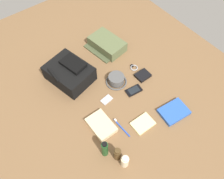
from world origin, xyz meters
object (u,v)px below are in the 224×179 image
(media_player, at_px, (107,100))
(wallet, at_px, (143,75))
(cologne_bottle, at_px, (117,154))
(wristwatch, at_px, (134,67))
(bucket_hat, at_px, (116,80))
(toiletry_pouch, at_px, (107,44))
(folded_towel, at_px, (101,125))
(shampoo_bottle, at_px, (105,149))
(toothbrush, at_px, (121,127))
(lotion_bottle, at_px, (125,161))
(cell_phone, at_px, (134,90))
(backpack, at_px, (70,73))
(paperback_novel, at_px, (174,112))
(notepad, at_px, (143,124))

(media_player, relative_size, wallet, 0.82)
(cologne_bottle, relative_size, wristwatch, 1.65)
(bucket_hat, bearing_deg, media_player, 118.88)
(toiletry_pouch, xyz_separation_m, folded_towel, (-0.57, 0.48, -0.03))
(shampoo_bottle, distance_m, toothbrush, 0.22)
(media_player, bearing_deg, lotion_bottle, 156.67)
(cologne_bottle, bearing_deg, toiletry_pouch, -32.71)
(cologne_bottle, bearing_deg, wristwatch, -48.54)
(bucket_hat, bearing_deg, cell_phone, -159.84)
(toiletry_pouch, bearing_deg, backpack, 102.31)
(wristwatch, bearing_deg, folded_towel, 116.76)
(wristwatch, height_order, folded_towel, folded_towel)
(toiletry_pouch, distance_m, toothbrush, 0.76)
(lotion_bottle, height_order, shampoo_bottle, shampoo_bottle)
(paperback_novel, bearing_deg, backpack, 30.73)
(cell_phone, relative_size, folded_towel, 0.65)
(backpack, relative_size, wristwatch, 5.39)
(wristwatch, distance_m, notepad, 0.51)
(toiletry_pouch, bearing_deg, lotion_bottle, 149.65)
(backpack, height_order, wristwatch, backpack)
(bucket_hat, distance_m, wallet, 0.22)
(lotion_bottle, xyz_separation_m, media_player, (0.45, -0.19, -0.05))
(backpack, distance_m, shampoo_bottle, 0.67)
(toothbrush, xyz_separation_m, wallet, (0.24, -0.41, 0.01))
(cologne_bottle, bearing_deg, notepad, -75.60)
(toothbrush, bearing_deg, wallet, -60.01)
(wristwatch, relative_size, toothbrush, 0.43)
(paperback_novel, distance_m, cell_phone, 0.33)
(paperback_novel, bearing_deg, shampoo_bottle, 83.99)
(wallet, bearing_deg, folded_towel, 105.78)
(cell_phone, bearing_deg, cologne_bottle, 127.94)
(shampoo_bottle, distance_m, notepad, 0.34)
(cell_phone, height_order, toothbrush, toothbrush)
(wallet, bearing_deg, wristwatch, -0.37)
(paperback_novel, bearing_deg, cologne_bottle, 90.78)
(bucket_hat, xyz_separation_m, cologne_bottle, (-0.47, 0.36, 0.03))
(toothbrush, distance_m, folded_towel, 0.14)
(lotion_bottle, bearing_deg, wallet, -50.84)
(notepad, height_order, folded_towel, folded_towel)
(cologne_bottle, xyz_separation_m, wristwatch, (0.50, -0.56, -0.05))
(bucket_hat, height_order, lotion_bottle, lotion_bottle)
(toothbrush, height_order, wallet, wallet)
(lotion_bottle, relative_size, cologne_bottle, 0.94)
(backpack, bearing_deg, toothbrush, -174.91)
(toiletry_pouch, height_order, shampoo_bottle, shampoo_bottle)
(lotion_bottle, xyz_separation_m, cell_phone, (0.39, -0.40, -0.05))
(backpack, xyz_separation_m, notepad, (-0.64, -0.19, -0.06))
(wallet, relative_size, notepad, 0.73)
(toiletry_pouch, xyz_separation_m, lotion_bottle, (-0.87, 0.51, 0.01))
(cologne_bottle, bearing_deg, lotion_bottle, -171.67)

